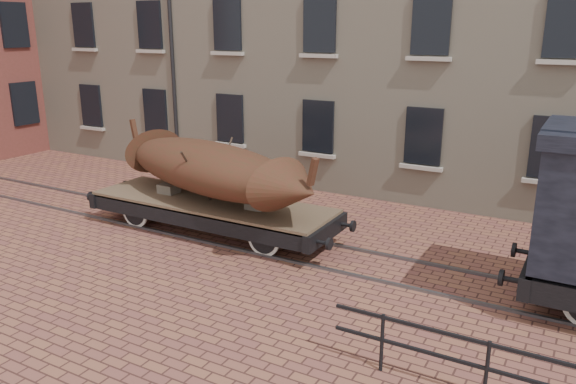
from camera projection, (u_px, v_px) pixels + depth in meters
The scene contains 4 objects.
ground at pixel (318, 255), 13.63m from camera, with size 90.00×90.00×0.00m, color brown.
rail_track at pixel (318, 254), 13.62m from camera, with size 30.00×1.52×0.06m.
flatcar_wagon at pixel (211, 207), 14.92m from camera, with size 7.65×2.07×1.15m.
iron_boat at pixel (209, 167), 14.63m from camera, with size 7.49×3.75×1.77m.
Camera 1 is at (5.55, -11.39, 5.31)m, focal length 35.00 mm.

